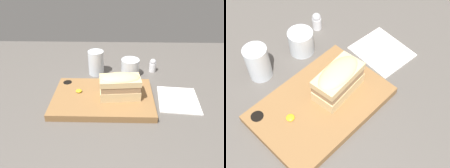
# 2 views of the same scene
# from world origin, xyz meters

# --- Properties ---
(dining_table) EXTENTS (1.61, 1.21, 0.02)m
(dining_table) POSITION_xyz_m (0.00, 0.00, 0.01)
(dining_table) COLOR #56514C
(dining_table) RESTS_ON ground
(serving_board) EXTENTS (0.38, 0.26, 0.03)m
(serving_board) POSITION_xyz_m (0.02, -0.04, 0.03)
(serving_board) COLOR olive
(serving_board) RESTS_ON dining_table
(sandwich) EXTENTS (0.15, 0.09, 0.10)m
(sandwich) POSITION_xyz_m (0.09, -0.05, 0.10)
(sandwich) COLOR #DBBC84
(sandwich) RESTS_ON serving_board
(mustard_dollop) EXTENTS (0.02, 0.02, 0.01)m
(mustard_dollop) POSITION_xyz_m (-0.07, -0.02, 0.05)
(mustard_dollop) COLOR gold
(mustard_dollop) RESTS_ON serving_board
(water_glass) EXTENTS (0.07, 0.07, 0.11)m
(water_glass) POSITION_xyz_m (-0.02, 0.18, 0.07)
(water_glass) COLOR silver
(water_glass) RESTS_ON dining_table
(wine_glass) EXTENTS (0.08, 0.08, 0.08)m
(wine_glass) POSITION_xyz_m (0.14, 0.17, 0.06)
(wine_glass) COLOR silver
(wine_glass) RESTS_ON dining_table
(napkin) EXTENTS (0.17, 0.19, 0.00)m
(napkin) POSITION_xyz_m (0.32, -0.03, 0.02)
(napkin) COLOR white
(napkin) RESTS_ON dining_table
(salt_shaker) EXTENTS (0.03, 0.03, 0.06)m
(salt_shaker) POSITION_xyz_m (0.25, 0.21, 0.05)
(salt_shaker) COLOR white
(salt_shaker) RESTS_ON dining_table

